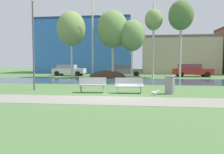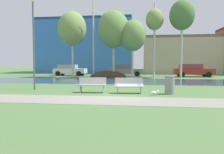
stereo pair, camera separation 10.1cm
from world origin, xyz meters
name	(u,v)px [view 1 (the left image)]	position (x,y,z in m)	size (l,w,h in m)	color
ground_plane	(123,80)	(0.00, 10.00, 0.00)	(120.00, 120.00, 0.00)	#4C703D
paved_path_strip	(103,100)	(0.00, -1.67, 0.01)	(60.00, 2.33, 0.01)	gray
river_band	(122,81)	(0.00, 9.09, 0.00)	(80.00, 6.69, 0.01)	#284256
soil_mound	(107,77)	(-2.16, 14.31, 0.00)	(4.33, 2.59, 1.60)	#423021
bench_left	(92,84)	(-1.07, 0.89, 0.47)	(1.64, 0.69, 0.87)	#9EA0A3
bench_right	(129,85)	(1.05, 0.89, 0.47)	(1.64, 0.68, 0.87)	#9EA0A3
trash_bin	(170,85)	(3.29, 0.81, 0.51)	(0.55, 0.55, 0.99)	gray
seagull	(155,93)	(2.45, 0.30, 0.13)	(0.48, 0.18, 0.27)	white
streetlamp	(33,29)	(-4.97, 1.63, 3.82)	(0.32, 0.32, 5.79)	#4C4C51
birch_far_left	(71,29)	(-6.27, 13.68, 5.66)	(3.32, 3.32, 7.67)	beige
birch_left	(93,36)	(-3.77, 13.92, 4.80)	(1.55, 2.69, 9.35)	beige
birch_center_left	(113,29)	(-1.44, 13.90, 5.53)	(3.54, 3.54, 7.67)	#BCB7A8
birch_center	(132,36)	(0.76, 13.58, 4.74)	(2.90, 2.90, 6.50)	beige
birch_center_right	(154,21)	(3.19, 14.46, 6.52)	(2.01, 2.01, 8.51)	beige
birch_right	(181,16)	(6.19, 14.37, 6.98)	(2.78, 2.78, 9.02)	#BCB7A8
parked_van_nearest_white	(69,70)	(-7.74, 16.98, 0.78)	(4.23, 2.04, 1.47)	silver
parked_sedan_second_grey	(124,70)	(-0.35, 17.08, 0.79)	(4.48, 2.12, 1.49)	slate
parked_hatch_third_red	(192,70)	(7.97, 16.56, 0.82)	(4.63, 2.08, 1.57)	maroon
building_blue_store	(87,47)	(-7.59, 26.59, 4.48)	(15.61, 8.65, 8.96)	#3870C6
building_beige_block	(178,55)	(7.78, 24.97, 2.91)	(11.29, 6.11, 5.81)	#BCAD8E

